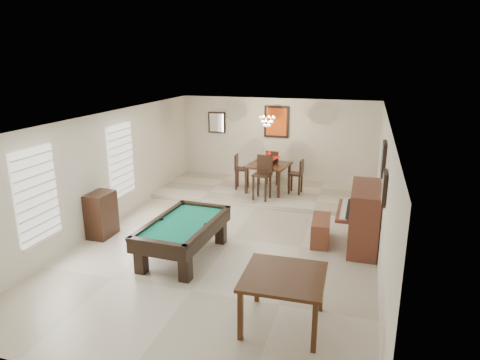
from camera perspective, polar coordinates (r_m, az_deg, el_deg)
The scene contains 25 objects.
ground_plane at distance 9.33m, azimuth -1.06°, elevation -7.85°, with size 6.00×9.00×0.02m, color beige.
wall_back at distance 13.12m, azimuth 4.86°, elevation 5.17°, with size 6.00×0.04×2.60m, color silver.
wall_front at distance 5.10m, azimuth -17.02°, elevation -13.76°, with size 6.00×0.04×2.60m, color silver.
wall_left at distance 10.17m, azimuth -17.44°, elevation 1.25°, with size 0.04×9.00×2.60m, color silver.
wall_right at distance 8.51m, azimuth 18.56°, elevation -1.70°, with size 0.04×9.00×2.60m, color silver.
ceiling at distance 8.61m, azimuth -1.15°, elevation 8.24°, with size 6.00×9.00×0.04m, color white.
dining_step at distance 12.24m, azimuth 3.53°, elevation -1.60°, with size 6.00×2.50×0.12m, color beige.
window_left_front at distance 8.46m, azimuth -25.51°, elevation -1.83°, with size 0.06×1.00×1.70m, color white.
window_left_rear at distance 10.61m, azimuth -15.58°, elevation 2.56°, with size 0.06×1.00×1.70m, color white.
pool_table at distance 8.46m, azimuth -7.50°, elevation -7.90°, with size 1.15×2.13×0.71m, color black, non-canonical shape.
square_table at distance 6.44m, azimuth 5.77°, elevation -15.61°, with size 1.16×1.16×0.80m, color #341B0D, non-canonical shape.
upright_piano at distance 9.06m, azimuth 15.27°, elevation -4.73°, with size 0.87×1.55×1.29m, color brown, non-canonical shape.
piano_bench at distance 9.22m, azimuth 10.70°, elevation -6.62°, with size 0.37×0.94×0.52m, color brown.
apothecary_chest at distance 9.76m, azimuth -18.00°, elevation -4.41°, with size 0.44×0.66×0.98m, color black.
dining_table at distance 12.04m, azimuth 3.78°, elevation 0.61°, with size 1.09×1.09×0.90m, color black, non-canonical shape.
flower_vase at distance 11.90m, azimuth 3.83°, elevation 3.21°, with size 0.13×0.13×0.22m, color #B0120F, non-canonical shape.
dining_chair_south at distance 11.27m, azimuth 2.95°, elevation 0.25°, with size 0.43×0.43×1.17m, color black, non-canonical shape.
dining_chair_north at distance 12.75m, azimuth 4.49°, elevation 1.77°, with size 0.38×0.38×1.02m, color black, non-canonical shape.
dining_chair_west at distance 12.22m, azimuth 0.27°, elevation 1.12°, with size 0.37×0.37×1.00m, color black, non-canonical shape.
dining_chair_east at distance 11.88m, azimuth 7.42°, elevation 0.46°, with size 0.36×0.36×0.96m, color black, non-canonical shape.
chandelier at distance 11.72m, azimuth 3.65°, elevation 8.34°, with size 0.44×0.44×0.60m, color #FFE5B2, non-canonical shape.
back_painting at distance 12.99m, azimuth 4.89°, elevation 7.73°, with size 0.75×0.06×0.95m, color #D84C14.
back_mirror at distance 13.51m, azimuth -3.10°, elevation 7.66°, with size 0.55×0.06×0.65m, color white.
right_picture_upper at distance 8.64m, azimuth 18.60°, elevation 2.70°, with size 0.06×0.55×0.65m, color slate.
right_picture_lower at distance 7.43m, azimuth 18.71°, elevation -1.01°, with size 0.06×0.45×0.55m, color gray.
Camera 1 is at (2.59, -8.13, 3.78)m, focal length 32.00 mm.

